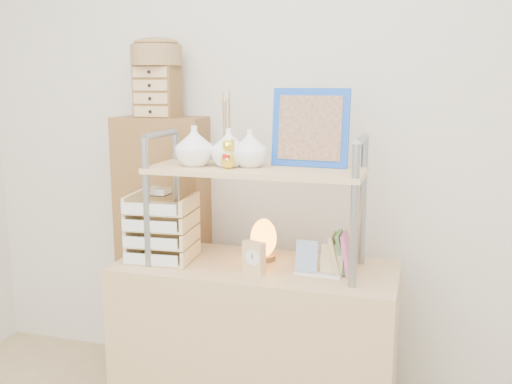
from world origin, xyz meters
TOP-DOWN VIEW (x-y plane):
  - room_shell at (0.00, 0.39)m, footprint 3.42×3.41m
  - desk at (0.00, 1.20)m, footprint 1.20×0.50m
  - cabinet at (-0.61, 1.57)m, footprint 0.46×0.27m
  - hutch at (-0.04, 1.21)m, footprint 0.90×0.34m
  - letter_tray at (-0.42, 1.16)m, footprint 0.28×0.27m
  - salt_lamp at (0.01, 1.28)m, footprint 0.12×0.11m
  - desk_clock at (0.02, 1.10)m, footprint 0.10×0.07m
  - postcard_stand at (0.28, 1.15)m, footprint 0.20×0.06m
  - drawer_chest at (-0.61, 1.55)m, footprint 0.20×0.16m
  - woven_basket at (-0.61, 1.55)m, footprint 0.25×0.25m

SIDE VIEW (x-z plane):
  - desk at x=0.00m, z-range 0.00..0.75m
  - cabinet at x=-0.61m, z-range 0.00..1.35m
  - postcard_stand at x=0.28m, z-range 0.72..0.86m
  - desk_clock at x=0.02m, z-range 0.75..0.88m
  - salt_lamp at x=0.01m, z-range 0.75..0.94m
  - letter_tray at x=-0.42m, z-range 0.72..1.04m
  - hutch at x=-0.04m, z-range 0.83..1.58m
  - drawer_chest at x=-0.61m, z-range 1.35..1.60m
  - woven_basket at x=-0.61m, z-range 1.60..1.70m
  - room_shell at x=0.00m, z-range 0.39..3.00m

